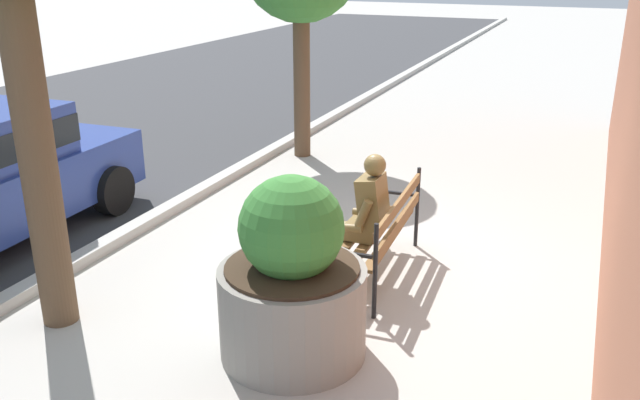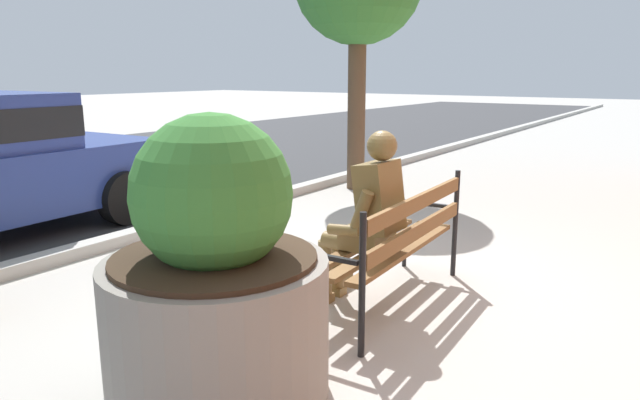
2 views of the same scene
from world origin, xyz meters
TOP-DOWN VIEW (x-y plane):
  - ground_plane at (0.00, 0.00)m, footprint 80.00×80.00m
  - curb_stone at (0.00, 2.90)m, footprint 60.00×0.20m
  - park_bench at (-0.16, -0.23)m, footprint 1.82×0.61m
  - bronze_statue_seated at (-0.31, -0.01)m, footprint 0.63×0.76m
  - concrete_planter at (-1.84, 0.03)m, footprint 1.23×1.23m

SIDE VIEW (x-z plane):
  - ground_plane at x=0.00m, z-range 0.00..0.00m
  - curb_stone at x=0.00m, z-range 0.00..0.12m
  - park_bench at x=-0.16m, z-range 0.07..1.02m
  - concrete_planter at x=-1.84m, z-range -0.13..1.45m
  - bronze_statue_seated at x=-0.31m, z-range -0.02..1.35m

